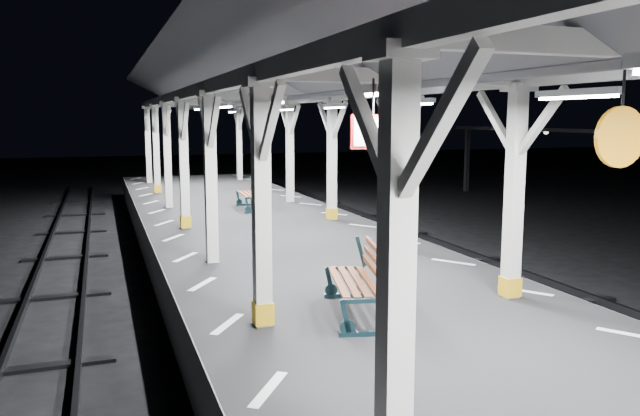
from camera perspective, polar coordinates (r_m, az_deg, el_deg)
platform at (r=7.92m, az=13.52°, el=-16.68°), size 6.00×50.00×1.00m
hazard_stripes_left at (r=6.78m, az=-4.73°, el=-16.17°), size 1.00×48.00×0.01m
hazard_stripes_right at (r=9.23m, az=26.73°, el=-10.34°), size 1.00×48.00×0.01m
canopy at (r=7.22m, az=14.70°, el=13.96°), size 5.40×49.00×4.65m
bench_mid at (r=8.96m, az=3.80°, el=-6.49°), size 1.09×1.94×0.99m
bench_far at (r=19.38m, az=-6.12°, el=1.39°), size 0.76×1.81×0.96m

